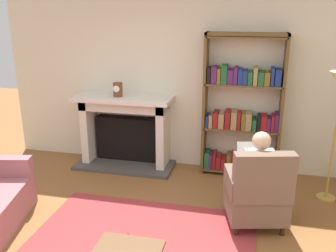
% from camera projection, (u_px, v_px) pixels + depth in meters
% --- Properties ---
extents(back_wall, '(5.60, 0.10, 2.70)m').
position_uv_depth(back_wall, '(181.00, 80.00, 5.55)').
color(back_wall, beige).
rests_on(back_wall, ground).
extents(area_rug, '(2.40, 1.80, 0.01)m').
position_uv_depth(area_rug, '(140.00, 245.00, 3.88)').
color(area_rug, '#9E3335').
rests_on(area_rug, ground).
extents(fireplace, '(1.53, 0.64, 1.13)m').
position_uv_depth(fireplace, '(126.00, 129.00, 5.73)').
color(fireplace, '#4C4742').
rests_on(fireplace, ground).
extents(mantel_clock, '(0.14, 0.14, 0.21)m').
position_uv_depth(mantel_clock, '(118.00, 90.00, 5.45)').
color(mantel_clock, brown).
rests_on(mantel_clock, fireplace).
extents(bookshelf, '(1.12, 0.32, 2.08)m').
position_uv_depth(bookshelf, '(242.00, 112.00, 5.27)').
color(bookshelf, brown).
rests_on(bookshelf, ground).
extents(armchair_reading, '(0.77, 0.76, 0.97)m').
position_uv_depth(armchair_reading, '(258.00, 193.00, 4.09)').
color(armchair_reading, '#331E14').
rests_on(armchair_reading, ground).
extents(seated_reader, '(0.45, 0.58, 1.14)m').
position_uv_depth(seated_reader, '(256.00, 173.00, 4.14)').
color(seated_reader, silver).
rests_on(seated_reader, ground).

